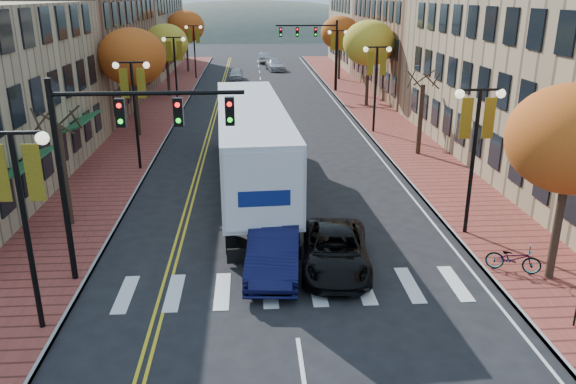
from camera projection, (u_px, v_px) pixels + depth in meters
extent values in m
plane|color=black|center=(295.00, 321.00, 17.09)|extent=(200.00, 200.00, 0.00)
cube|color=brown|center=(158.00, 112.00, 47.07)|extent=(4.00, 85.00, 0.15)
cube|color=brown|center=(370.00, 109.00, 48.20)|extent=(4.00, 85.00, 0.15)
cube|color=brown|center=(65.00, 42.00, 48.04)|extent=(12.00, 24.00, 11.00)
cube|color=#9E8966|center=(126.00, 32.00, 71.81)|extent=(12.00, 26.00, 9.50)
cube|color=brown|center=(446.00, 41.00, 56.10)|extent=(15.00, 24.00, 10.00)
cube|color=#9E8966|center=(393.00, 24.00, 76.62)|extent=(15.00, 20.00, 11.00)
cylinder|color=#382619|center=(65.00, 177.00, 23.30)|extent=(0.28, 0.28, 4.20)
cylinder|color=#382619|center=(136.00, 100.00, 38.23)|extent=(0.28, 0.28, 4.90)
ellipsoid|color=#D15E18|center=(132.00, 57.00, 37.28)|extent=(4.48, 4.48, 3.81)
cylinder|color=#382619|center=(168.00, 72.00, 53.34)|extent=(0.28, 0.28, 4.55)
ellipsoid|color=gold|center=(166.00, 43.00, 52.45)|extent=(4.16, 4.16, 3.54)
cylinder|color=#382619|center=(187.00, 51.00, 70.18)|extent=(0.28, 0.28, 5.04)
ellipsoid|color=#D15E18|center=(186.00, 26.00, 69.20)|extent=(4.61, 4.61, 3.92)
cylinder|color=#382619|center=(559.00, 216.00, 18.73)|extent=(0.28, 0.28, 4.55)
ellipsoid|color=#D15E18|center=(572.00, 139.00, 17.85)|extent=(4.16, 4.16, 3.54)
cylinder|color=#382619|center=(420.00, 120.00, 33.84)|extent=(0.28, 0.28, 4.20)
cylinder|color=#382619|center=(368.00, 77.00, 48.77)|extent=(0.28, 0.28, 4.90)
ellipsoid|color=gold|center=(369.00, 43.00, 47.82)|extent=(4.48, 4.48, 3.81)
cylinder|color=#382619|center=(339.00, 58.00, 63.84)|extent=(0.28, 0.28, 4.76)
ellipsoid|color=#D15E18|center=(340.00, 33.00, 62.92)|extent=(4.35, 4.35, 3.70)
cylinder|color=black|center=(28.00, 238.00, 15.62)|extent=(0.16, 0.16, 6.00)
cylinder|color=black|center=(10.00, 133.00, 14.62)|extent=(1.60, 0.10, 0.10)
sphere|color=#FFF2CC|center=(42.00, 138.00, 14.72)|extent=(0.36, 0.36, 0.36)
cube|color=gold|center=(34.00, 173.00, 15.01)|extent=(0.45, 0.03, 1.60)
cylinder|color=black|center=(136.00, 118.00, 30.67)|extent=(0.16, 0.16, 6.00)
cylinder|color=black|center=(131.00, 62.00, 29.67)|extent=(1.60, 0.10, 0.10)
sphere|color=#FFF2CC|center=(116.00, 65.00, 29.67)|extent=(0.36, 0.36, 0.36)
sphere|color=#FFF2CC|center=(146.00, 65.00, 29.77)|extent=(0.36, 0.36, 0.36)
cube|color=gold|center=(124.00, 83.00, 30.01)|extent=(0.45, 0.03, 1.60)
cube|color=gold|center=(141.00, 83.00, 30.06)|extent=(0.45, 0.03, 1.60)
cylinder|color=black|center=(176.00, 74.00, 47.60)|extent=(0.16, 0.16, 6.00)
cylinder|color=black|center=(173.00, 37.00, 46.60)|extent=(1.60, 0.10, 0.10)
sphere|color=#FFF2CC|center=(164.00, 39.00, 46.60)|extent=(0.36, 0.36, 0.36)
sphere|color=#FFF2CC|center=(183.00, 39.00, 46.70)|extent=(0.36, 0.36, 0.36)
cube|color=gold|center=(169.00, 51.00, 46.93)|extent=(0.45, 0.03, 1.60)
cube|color=gold|center=(180.00, 51.00, 46.99)|extent=(0.45, 0.03, 1.60)
cylinder|color=black|center=(195.00, 53.00, 64.53)|extent=(0.16, 0.16, 6.00)
cylinder|color=black|center=(193.00, 26.00, 63.52)|extent=(1.60, 0.10, 0.10)
sphere|color=#FFF2CC|center=(186.00, 27.00, 63.52)|extent=(0.36, 0.36, 0.36)
sphere|color=#FFF2CC|center=(200.00, 27.00, 63.63)|extent=(0.36, 0.36, 0.36)
cube|color=gold|center=(190.00, 36.00, 63.86)|extent=(0.45, 0.03, 1.60)
cube|color=gold|center=(198.00, 36.00, 63.92)|extent=(0.45, 0.03, 1.60)
cylinder|color=black|center=(472.00, 166.00, 22.21)|extent=(0.16, 0.16, 6.00)
cylinder|color=black|center=(481.00, 90.00, 21.21)|extent=(1.60, 0.10, 0.10)
sphere|color=#FFF2CC|center=(460.00, 94.00, 21.21)|extent=(0.36, 0.36, 0.36)
sphere|color=#FFF2CC|center=(501.00, 93.00, 21.31)|extent=(0.36, 0.36, 0.36)
cube|color=gold|center=(466.00, 119.00, 21.55)|extent=(0.45, 0.03, 1.60)
cube|color=gold|center=(489.00, 118.00, 21.60)|extent=(0.45, 0.03, 1.60)
cylinder|color=black|center=(375.00, 91.00, 39.14)|extent=(0.16, 0.16, 6.00)
cylinder|color=black|center=(378.00, 47.00, 38.14)|extent=(1.60, 0.10, 0.10)
sphere|color=#FFF2CC|center=(366.00, 49.00, 38.14)|extent=(0.36, 0.36, 0.36)
sphere|color=#FFF2CC|center=(389.00, 49.00, 38.24)|extent=(0.36, 0.36, 0.36)
cube|color=gold|center=(370.00, 64.00, 38.48)|extent=(0.45, 0.03, 1.60)
cube|color=gold|center=(383.00, 64.00, 38.53)|extent=(0.45, 0.03, 1.60)
cylinder|color=black|center=(337.00, 62.00, 56.07)|extent=(0.16, 0.16, 6.00)
cylinder|color=black|center=(338.00, 31.00, 55.07)|extent=(1.60, 0.10, 0.10)
sphere|color=#FFF2CC|center=(330.00, 32.00, 55.07)|extent=(0.36, 0.36, 0.36)
sphere|color=#FFF2CC|center=(346.00, 32.00, 55.17)|extent=(0.36, 0.36, 0.36)
cube|color=gold|center=(333.00, 42.00, 55.41)|extent=(0.45, 0.03, 1.60)
cube|color=gold|center=(342.00, 42.00, 55.46)|extent=(0.45, 0.03, 1.60)
cylinder|color=black|center=(62.00, 186.00, 18.28)|extent=(0.20, 0.20, 7.00)
cylinder|color=black|center=(148.00, 93.00, 17.47)|extent=(6.00, 0.14, 0.14)
cube|color=black|center=(121.00, 113.00, 17.61)|extent=(0.30, 0.25, 0.90)
sphere|color=#FF0C0C|center=(119.00, 106.00, 17.40)|extent=(0.16, 0.16, 0.16)
cube|color=black|center=(178.00, 112.00, 17.73)|extent=(0.30, 0.25, 0.90)
sphere|color=#FF0C0C|center=(177.00, 105.00, 17.51)|extent=(0.16, 0.16, 0.16)
cube|color=black|center=(230.00, 111.00, 17.83)|extent=(0.30, 0.25, 0.90)
sphere|color=#FF0C0C|center=(229.00, 104.00, 17.61)|extent=(0.16, 0.16, 0.16)
cylinder|color=black|center=(336.00, 57.00, 55.90)|extent=(0.20, 0.20, 7.00)
cylinder|color=black|center=(306.00, 25.00, 54.70)|extent=(6.00, 0.14, 0.14)
cube|color=black|center=(315.00, 32.00, 54.96)|extent=(0.30, 0.25, 0.90)
sphere|color=#FF0C0C|center=(316.00, 29.00, 54.75)|extent=(0.16, 0.16, 0.16)
cube|color=black|center=(297.00, 32.00, 54.85)|extent=(0.30, 0.25, 0.90)
sphere|color=#FF0C0C|center=(297.00, 29.00, 54.63)|extent=(0.16, 0.16, 0.16)
cube|color=black|center=(281.00, 32.00, 54.75)|extent=(0.30, 0.25, 0.90)
sphere|color=#FF0C0C|center=(281.00, 29.00, 54.53)|extent=(0.16, 0.16, 0.16)
cube|color=black|center=(252.00, 180.00, 27.01)|extent=(1.94, 14.88, 0.40)
cube|color=silver|center=(251.00, 139.00, 26.34)|extent=(3.76, 14.98, 3.20)
cube|color=black|center=(243.00, 121.00, 35.25)|extent=(3.03, 3.57, 2.85)
cylinder|color=black|center=(231.00, 239.00, 21.45)|extent=(0.46, 1.16, 1.14)
cylinder|color=black|center=(293.00, 236.00, 21.72)|extent=(0.46, 1.16, 1.14)
cylinder|color=black|center=(230.00, 225.00, 22.73)|extent=(0.46, 1.16, 1.14)
cylinder|color=black|center=(288.00, 222.00, 23.00)|extent=(0.46, 1.16, 1.14)
cylinder|color=black|center=(225.00, 147.00, 34.27)|extent=(0.46, 1.16, 1.14)
cylinder|color=black|center=(264.00, 146.00, 34.54)|extent=(0.46, 1.16, 1.14)
cylinder|color=black|center=(225.00, 137.00, 36.62)|extent=(0.46, 1.16, 1.14)
cylinder|color=black|center=(261.00, 136.00, 36.89)|extent=(0.46, 1.16, 1.14)
imported|color=black|center=(274.00, 249.00, 20.00)|extent=(2.23, 5.28, 1.69)
imported|color=black|center=(336.00, 250.00, 20.17)|extent=(2.92, 5.36, 1.42)
imported|color=silver|center=(236.00, 74.00, 65.07)|extent=(1.52, 3.75, 1.28)
imported|color=#A4A3AB|center=(275.00, 65.00, 72.81)|extent=(2.66, 5.21, 1.45)
imported|color=#98989F|center=(265.00, 58.00, 80.62)|extent=(1.54, 4.37, 1.44)
imported|color=gray|center=(513.00, 258.00, 19.74)|extent=(1.95, 1.35, 0.97)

